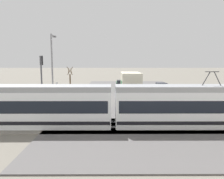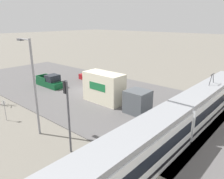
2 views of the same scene
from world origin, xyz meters
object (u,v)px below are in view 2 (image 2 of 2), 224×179
Objects in this scene: no_parking_sign at (5,108)px; sedan_car_0 at (91,76)px; box_truck at (111,91)px; street_lamp_near_crossing at (33,82)px; traffic_light_pole at (68,108)px; light_rail_tram at (178,122)px; pickup_truck at (51,82)px.

sedan_car_0 is at bearing -163.61° from no_parking_sign.
no_parking_sign is (10.68, -5.31, -0.47)m from box_truck.
street_lamp_near_crossing reaches higher than sedan_car_0.
box_truck is at bearing 178.11° from street_lamp_near_crossing.
traffic_light_pole reaches higher than sedan_car_0.
box_truck is 12.00m from sedan_car_0.
sedan_car_0 is 21.82m from traffic_light_pole.
sedan_car_0 is (-8.52, -20.09, -0.94)m from light_rail_tram.
traffic_light_pole is (9.26, 16.64, 2.95)m from pickup_truck.
pickup_truck is 0.89× the size of traffic_light_pole.
traffic_light_pole is at bearing -36.59° from light_rail_tram.
street_lamp_near_crossing reaches higher than box_truck.
pickup_truck is at bearing -145.22° from no_parking_sign.
no_parking_sign is (16.82, 4.95, 0.62)m from sedan_car_0.
box_truck is 2.11× the size of sedan_car_0.
box_truck is (-2.38, -9.83, 0.15)m from light_rail_tram.
box_truck is at bearing -103.60° from light_rail_tram.
street_lamp_near_crossing reaches higher than light_rail_tram.
street_lamp_near_crossing is 6.21m from no_parking_sign.
street_lamp_near_crossing is at bearing -89.25° from traffic_light_pole.
no_parking_sign is at bearing -80.94° from street_lamp_near_crossing.
pickup_truck reaches higher than sedan_car_0.
pickup_truck is at bearing -127.80° from street_lamp_near_crossing.
pickup_truck is (-1.81, -22.16, -0.87)m from light_rail_tram.
box_truck is at bearing 59.11° from sedan_car_0.
no_parking_sign reaches higher than sedan_car_0.
light_rail_tram is at bearing 85.34° from pickup_truck.
street_lamp_near_crossing is at bearing -1.89° from box_truck.
pickup_truck is at bearing -119.09° from traffic_light_pole.
sedan_car_0 is 19.32m from street_lamp_near_crossing.
light_rail_tram is 5.31× the size of traffic_light_pole.
box_truck is 10.38m from street_lamp_near_crossing.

